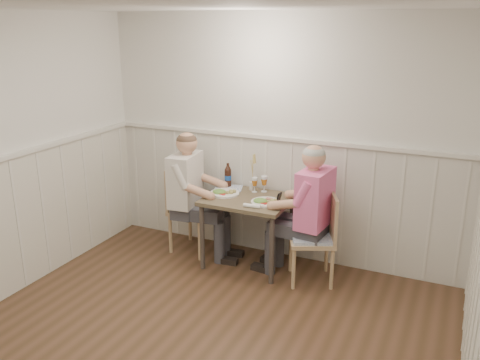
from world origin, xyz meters
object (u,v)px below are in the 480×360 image
at_px(man_in_pink, 310,224).
at_px(grass_vase, 251,173).
at_px(beer_bottle, 228,176).
at_px(dining_table, 248,207).
at_px(chair_right, 318,234).
at_px(diner_cream, 190,204).
at_px(chair_left, 189,206).

distance_m(man_in_pink, grass_vase, 0.88).
bearing_deg(beer_bottle, grass_vase, 0.10).
bearing_deg(grass_vase, dining_table, -74.15).
distance_m(chair_right, beer_bottle, 1.22).
bearing_deg(dining_table, chair_right, -3.32).
relative_size(chair_right, diner_cream, 0.65).
relative_size(chair_left, man_in_pink, 0.68).
distance_m(chair_right, diner_cream, 1.45).
distance_m(diner_cream, beer_bottle, 0.52).
bearing_deg(dining_table, diner_cream, -176.96).
xyz_separation_m(dining_table, chair_right, (0.77, -0.04, -0.15)).
height_order(chair_left, man_in_pink, man_in_pink).
relative_size(diner_cream, beer_bottle, 5.28).
xyz_separation_m(chair_right, diner_cream, (-1.45, 0.01, 0.10)).
relative_size(chair_left, diner_cream, 0.68).
xyz_separation_m(diner_cream, grass_vase, (0.61, 0.29, 0.35)).
bearing_deg(beer_bottle, chair_left, -155.42).
xyz_separation_m(diner_cream, beer_bottle, (0.32, 0.29, 0.28)).
height_order(dining_table, grass_vase, grass_vase).
height_order(dining_table, beer_bottle, beer_bottle).
bearing_deg(diner_cream, beer_bottle, 42.10).
bearing_deg(chair_right, grass_vase, 160.26).
bearing_deg(chair_right, man_in_pink, 179.74).
xyz_separation_m(chair_right, man_in_pink, (-0.09, 0.00, 0.10)).
distance_m(chair_right, grass_vase, 1.00).
height_order(chair_left, diner_cream, diner_cream).
distance_m(dining_table, chair_left, 0.76).
height_order(chair_right, beer_bottle, beer_bottle).
height_order(diner_cream, grass_vase, diner_cream).
relative_size(dining_table, chair_right, 0.95).
bearing_deg(man_in_pink, beer_bottle, 163.82).
height_order(dining_table, man_in_pink, man_in_pink).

